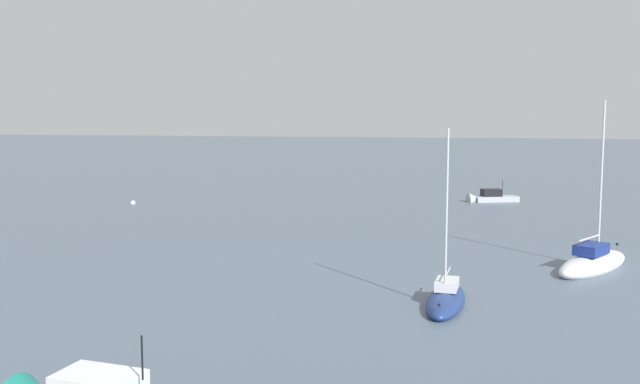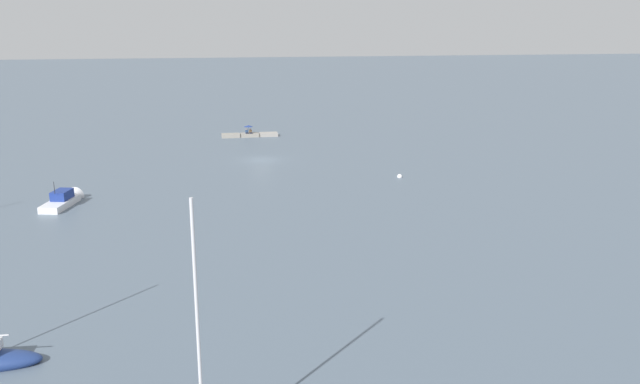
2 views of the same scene
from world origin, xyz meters
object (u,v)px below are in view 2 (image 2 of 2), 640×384
at_px(person_seated_brown_left, 251,132).
at_px(person_seated_blue_right, 247,132).
at_px(mooring_buoy_near, 400,177).
at_px(motorboat_white_far, 64,201).
at_px(umbrella_open_navy, 248,126).

bearing_deg(person_seated_brown_left, person_seated_blue_right, -20.82).
xyz_separation_m(person_seated_brown_left, mooring_buoy_near, (-13.93, 29.63, -0.66)).
bearing_deg(mooring_buoy_near, motorboat_white_far, 7.64).
distance_m(person_seated_brown_left, umbrella_open_navy, 0.91).
bearing_deg(person_seated_brown_left, umbrella_open_navy, -22.19).
bearing_deg(person_seated_blue_right, mooring_buoy_near, 107.64).
bearing_deg(motorboat_white_far, person_seated_brown_left, 73.69).
relative_size(person_seated_blue_right, motorboat_white_far, 0.12).
xyz_separation_m(motorboat_white_far, mooring_buoy_near, (-34.34, -4.60, -0.25)).
xyz_separation_m(person_seated_blue_right, motorboat_white_far, (19.85, 34.36, -0.42)).
distance_m(person_seated_brown_left, mooring_buoy_near, 32.75).
bearing_deg(motorboat_white_far, mooring_buoy_near, 22.13).
bearing_deg(motorboat_white_far, person_seated_blue_right, 74.48).
relative_size(umbrella_open_navy, motorboat_white_far, 0.22).
xyz_separation_m(person_seated_blue_right, mooring_buoy_near, (-14.49, 29.76, -0.66)).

